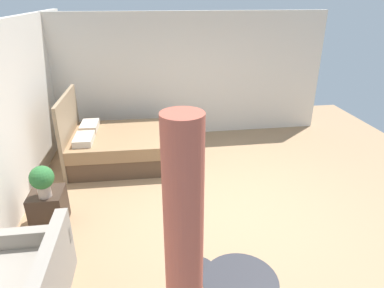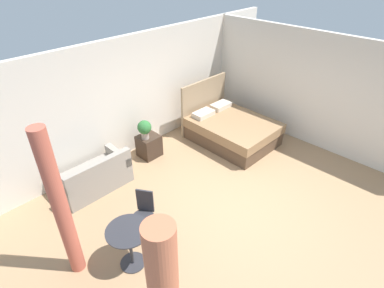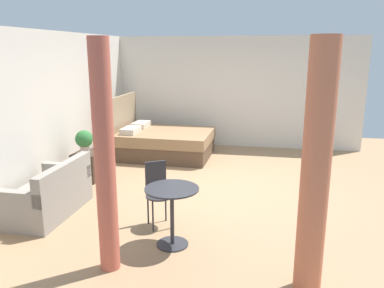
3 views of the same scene
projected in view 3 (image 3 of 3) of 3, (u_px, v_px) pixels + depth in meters
ground_plane at (221, 187)px, 6.89m from camera, size 9.20×9.03×0.02m
wall_back at (60, 107)px, 7.11m from camera, size 9.20×0.12×2.70m
wall_right at (236, 92)px, 9.52m from camera, size 0.12×6.03×2.70m
bed at (163, 142)px, 8.77m from camera, size 1.62×2.10×1.37m
couch at (48, 196)px, 5.68m from camera, size 1.42×0.82×0.79m
nightstand at (87, 166)px, 7.17m from camera, size 0.48×0.45×0.53m
potted_plant at (84, 140)px, 6.94m from camera, size 0.31×0.31×0.45m
balcony_table at (172, 206)px, 4.70m from camera, size 0.66×0.66×0.75m
cafe_chair_near_window at (157, 188)px, 5.29m from camera, size 0.51×0.51×0.89m
curtain_left at (316, 172)px, 3.65m from camera, size 0.28×0.28×2.51m
curtain_right at (105, 160)px, 4.03m from camera, size 0.22×0.22×2.51m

